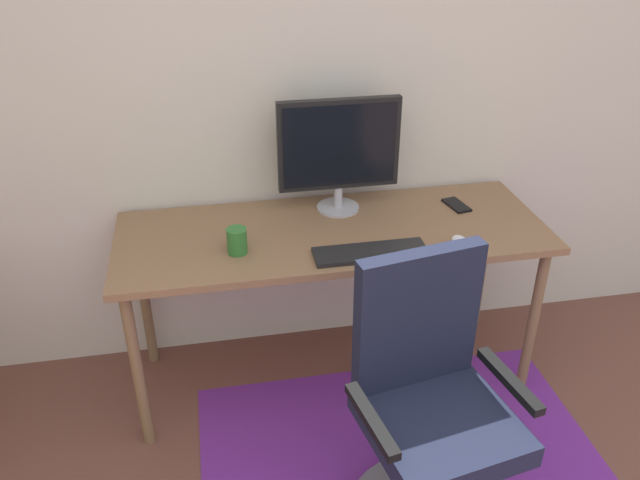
{
  "coord_description": "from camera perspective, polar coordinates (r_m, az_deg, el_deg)",
  "views": [
    {
      "loc": [
        -0.5,
        -0.42,
        1.99
      ],
      "look_at": [
        -0.13,
        1.56,
        0.86
      ],
      "focal_mm": 36.2,
      "sensor_mm": 36.0,
      "label": 1
    }
  ],
  "objects": [
    {
      "name": "wall_back",
      "position": [
        2.76,
        0.15,
        14.87
      ],
      "size": [
        6.0,
        0.1,
        2.6
      ],
      "primitive_type": "cube",
      "color": "beige",
      "rests_on": "ground"
    },
    {
      "name": "desk",
      "position": [
        2.63,
        1.13,
        -0.4
      ],
      "size": [
        1.73,
        0.64,
        0.76
      ],
      "color": "olive",
      "rests_on": "ground"
    },
    {
      "name": "monitor",
      "position": [
        2.65,
        1.68,
        8.09
      ],
      "size": [
        0.5,
        0.18,
        0.48
      ],
      "color": "#B2B2B7",
      "rests_on": "desk"
    },
    {
      "name": "coffee_cup",
      "position": [
        2.43,
        -7.35,
        -0.07
      ],
      "size": [
        0.08,
        0.08,
        0.1
      ],
      "primitive_type": "cylinder",
      "color": "#2D6F2C",
      "rests_on": "desk"
    },
    {
      "name": "computer_mouse",
      "position": [
        2.53,
        12.31,
        -0.2
      ],
      "size": [
        0.06,
        0.1,
        0.03
      ],
      "primitive_type": "ellipsoid",
      "color": "white",
      "rests_on": "desk"
    },
    {
      "name": "cell_phone",
      "position": [
        2.84,
        11.97,
        3.04
      ],
      "size": [
        0.09,
        0.15,
        0.01
      ],
      "primitive_type": "cube",
      "rotation": [
        0.0,
        0.0,
        0.2
      ],
      "color": "black",
      "rests_on": "desk"
    },
    {
      "name": "office_chair",
      "position": [
        2.24,
        9.65,
        -16.6
      ],
      "size": [
        0.57,
        0.57,
        1.02
      ],
      "rotation": [
        0.0,
        0.0,
        0.18
      ],
      "color": "slate",
      "rests_on": "ground"
    },
    {
      "name": "keyboard",
      "position": [
        2.42,
        4.48,
        -1.1
      ],
      "size": [
        0.43,
        0.13,
        0.02
      ],
      "primitive_type": "cube",
      "color": "black",
      "rests_on": "desk"
    }
  ]
}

